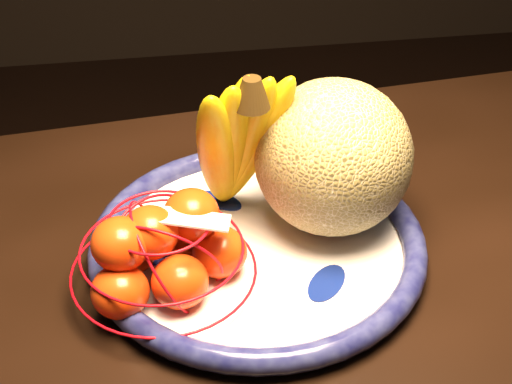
{
  "coord_description": "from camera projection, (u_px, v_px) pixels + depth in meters",
  "views": [
    {
      "loc": [
        -0.23,
        -0.35,
        1.28
      ],
      "look_at": [
        -0.14,
        0.23,
        0.84
      ],
      "focal_mm": 55.0,
      "sensor_mm": 36.0,
      "label": 1
    }
  ],
  "objects": [
    {
      "name": "mandarin_bag",
      "position": [
        163.0,
        251.0,
        0.7
      ],
      "size": [
        0.21,
        0.21,
        0.11
      ],
      "rotation": [
        0.0,
        0.0,
        0.27
      ],
      "color": "#EF5118",
      "rests_on": "fruit_bowl"
    },
    {
      "name": "cantaloupe",
      "position": [
        333.0,
        157.0,
        0.75
      ],
      "size": [
        0.15,
        0.15,
        0.15
      ],
      "primitive_type": "sphere",
      "color": "olive",
      "rests_on": "fruit_bowl"
    },
    {
      "name": "fruit_bowl",
      "position": [
        257.0,
        245.0,
        0.76
      ],
      "size": [
        0.33,
        0.33,
        0.03
      ],
      "rotation": [
        0.0,
        0.0,
        0.32
      ],
      "color": "white",
      "rests_on": "dining_table"
    },
    {
      "name": "banana_bunch",
      "position": [
        236.0,
        138.0,
        0.74
      ],
      "size": [
        0.12,
        0.12,
        0.19
      ],
      "rotation": [
        0.0,
        0.0,
        0.32
      ],
      "color": "yellow",
      "rests_on": "fruit_bowl"
    },
    {
      "name": "price_tag",
      "position": [
        189.0,
        218.0,
        0.68
      ],
      "size": [
        0.08,
        0.04,
        0.01
      ],
      "primitive_type": "cube",
      "rotation": [
        -0.14,
        0.1,
        -0.23
      ],
      "color": "white",
      "rests_on": "mandarin_bag"
    }
  ]
}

